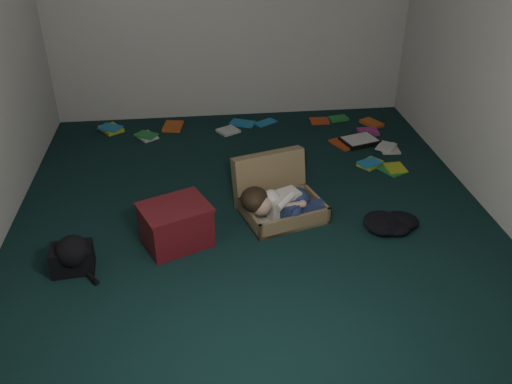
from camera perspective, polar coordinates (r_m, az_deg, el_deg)
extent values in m
plane|color=black|center=(4.55, -0.22, -2.82)|extent=(4.50, 4.50, 0.00)
plane|color=silver|center=(6.15, -2.78, 19.40)|extent=(4.50, 0.00, 4.50)
plane|color=silver|center=(1.99, 7.16, -7.47)|extent=(4.50, 0.00, 4.50)
cube|color=olive|center=(4.52, 2.92, -1.97)|extent=(0.74, 0.62, 0.15)
cube|color=beige|center=(4.54, 2.91, -2.35)|extent=(0.67, 0.55, 0.02)
cube|color=olive|center=(4.67, 1.40, 1.45)|extent=(0.67, 0.37, 0.47)
cube|color=white|center=(4.46, 2.84, -1.23)|extent=(0.31, 0.25, 0.20)
sphere|color=tan|center=(4.33, 0.57, -1.37)|extent=(0.17, 0.17, 0.17)
ellipsoid|color=black|center=(4.34, -0.14, -0.79)|extent=(0.23, 0.24, 0.20)
ellipsoid|color=navy|center=(4.52, 4.36, -0.81)|extent=(0.21, 0.24, 0.20)
cube|color=navy|center=(4.42, 4.10, -1.74)|extent=(0.26, 0.24, 0.13)
cube|color=navy|center=(4.48, 5.70, -1.67)|extent=(0.22, 0.12, 0.10)
sphere|color=white|center=(4.55, 6.50, -1.46)|extent=(0.10, 0.10, 0.10)
sphere|color=white|center=(4.51, 6.88, -1.95)|extent=(0.09, 0.09, 0.09)
cylinder|color=tan|center=(4.36, 4.07, -1.41)|extent=(0.17, 0.10, 0.06)
cube|color=#5C1218|center=(4.22, -8.40, -3.59)|extent=(0.59, 0.53, 0.32)
cube|color=#5C1218|center=(4.12, -8.58, -1.61)|extent=(0.62, 0.56, 0.02)
cube|color=black|center=(5.91, 10.85, 5.29)|extent=(0.43, 0.37, 0.05)
cube|color=white|center=(5.90, 10.87, 5.52)|extent=(0.39, 0.33, 0.01)
cube|color=#B0C422|center=(6.31, -14.99, 6.36)|extent=(0.22, 0.17, 0.02)
cube|color=#CC551B|center=(6.24, -8.72, 6.81)|extent=(0.28, 0.27, 0.02)
cube|color=silver|center=(6.07, -2.94, 6.43)|extent=(0.22, 0.26, 0.02)
cube|color=#217DB4|center=(6.29, 1.02, 7.35)|extent=(0.23, 0.27, 0.02)
cube|color=red|center=(6.37, 6.70, 7.47)|extent=(0.28, 0.26, 0.02)
cube|color=#248636|center=(6.45, 8.66, 7.63)|extent=(0.24, 0.18, 0.02)
cube|color=#AB2A88|center=(6.17, 11.71, 6.20)|extent=(0.28, 0.27, 0.02)
cube|color=beige|center=(5.84, 13.81, 4.49)|extent=(0.21, 0.25, 0.02)
cube|color=#B0C422|center=(5.48, 11.94, 2.90)|extent=(0.25, 0.27, 0.02)
cube|color=#CC551B|center=(6.39, 12.08, 7.05)|extent=(0.27, 0.25, 0.02)
cube|color=silver|center=(6.05, -11.43, 5.75)|extent=(0.25, 0.20, 0.02)
cube|color=#217DB4|center=(6.26, -1.43, 7.24)|extent=(0.27, 0.28, 0.02)
cube|color=red|center=(5.84, 9.10, 5.02)|extent=(0.19, 0.24, 0.02)
cube|color=#248636|center=(5.43, 14.19, 2.31)|extent=(0.26, 0.28, 0.02)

